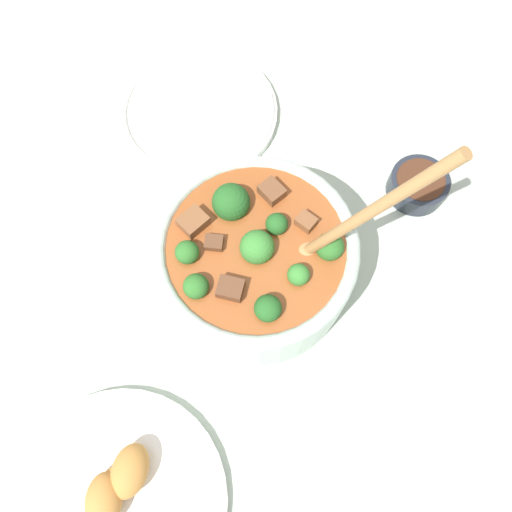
{
  "coord_description": "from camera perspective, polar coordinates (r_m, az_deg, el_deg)",
  "views": [
    {
      "loc": [
        -0.05,
        -0.21,
        0.61
      ],
      "look_at": [
        0.0,
        0.0,
        0.07
      ],
      "focal_mm": 35.0,
      "sensor_mm": 36.0,
      "label": 1
    }
  ],
  "objects": [
    {
      "name": "empty_plate",
      "position": [
        0.76,
        -6.73,
        16.11
      ],
      "size": [
        0.23,
        0.23,
        0.02
      ],
      "color": "white",
      "rests_on": "ground_plane"
    },
    {
      "name": "stew_bowl",
      "position": [
        0.59,
        0.02,
        -0.25
      ],
      "size": [
        0.27,
        0.23,
        0.3
      ],
      "color": "#B2C6BC",
      "rests_on": "ground_plane"
    },
    {
      "name": "food_plate",
      "position": [
        0.62,
        -15.69,
        -25.29
      ],
      "size": [
        0.24,
        0.24,
        0.05
      ],
      "color": "white",
      "rests_on": "ground_plane"
    },
    {
      "name": "ground_plane",
      "position": [
        0.64,
        -0.0,
        -2.25
      ],
      "size": [
        4.0,
        4.0,
        0.0
      ],
      "primitive_type": "plane",
      "color": "#ADBCAD"
    },
    {
      "name": "condiment_bowl",
      "position": [
        0.71,
        18.02,
        7.76
      ],
      "size": [
        0.08,
        0.08,
        0.03
      ],
      "color": "#232833",
      "rests_on": "ground_plane"
    }
  ]
}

